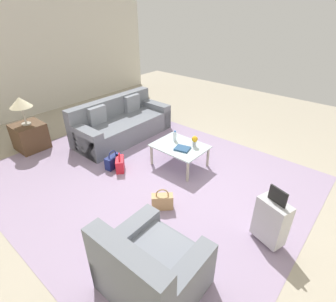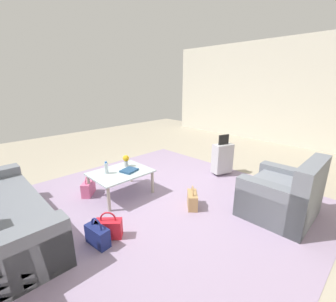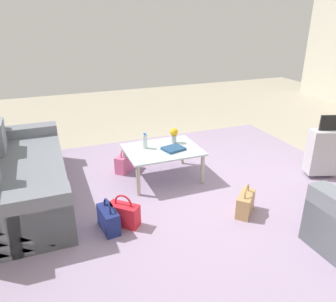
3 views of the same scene
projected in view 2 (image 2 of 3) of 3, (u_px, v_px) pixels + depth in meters
name	position (u px, v px, depth m)	size (l,w,h in m)	color
ground_plane	(159.00, 197.00, 3.80)	(12.00, 12.00, 0.00)	#A89E89
wall_left	(283.00, 93.00, 6.73)	(0.12, 8.00, 3.10)	beige
area_rug	(137.00, 215.00, 3.26)	(5.20, 4.40, 0.01)	#9984A3
armchair	(285.00, 197.00, 3.17)	(1.00, 0.91, 0.89)	slate
coffee_table	(121.00, 175.00, 3.77)	(0.95, 0.73, 0.42)	silver
water_bottle	(106.00, 168.00, 3.66)	(0.06, 0.06, 0.20)	silver
coffee_table_book	(129.00, 170.00, 3.77)	(0.26, 0.22, 0.03)	navy
flower_vase	(126.00, 160.00, 3.96)	(0.11, 0.11, 0.21)	#B2B7BC
suitcase_silver	(222.00, 158.00, 4.63)	(0.45, 0.33, 0.85)	#B7B7BC
handbag_red	(109.00, 228.00, 2.77)	(0.33, 0.32, 0.36)	red
handbag_pink	(88.00, 188.00, 3.83)	(0.33, 0.33, 0.36)	pink
handbag_navy	(98.00, 235.00, 2.65)	(0.18, 0.34, 0.36)	navy
handbag_tan	(192.00, 200.00, 3.44)	(0.33, 0.32, 0.36)	tan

